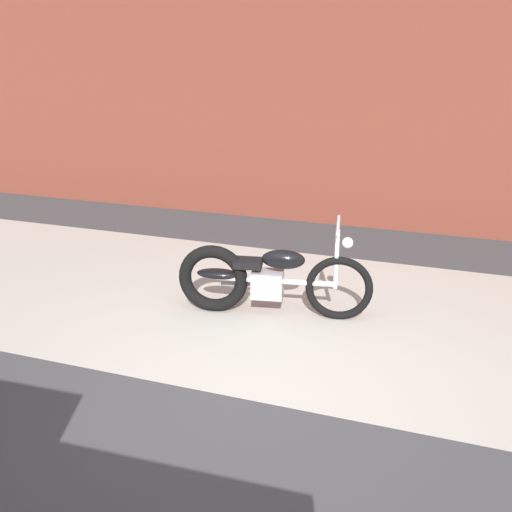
# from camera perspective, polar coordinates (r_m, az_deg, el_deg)

# --- Properties ---
(ground_plane) EXTENTS (80.00, 80.00, 0.00)m
(ground_plane) POSITION_cam_1_polar(r_m,az_deg,el_deg) (4.80, -0.84, -13.79)
(ground_plane) COLOR #38383A
(sidewalk_slab) EXTENTS (36.00, 3.50, 0.01)m
(sidewalk_slab) POSITION_cam_1_polar(r_m,az_deg,el_deg) (6.26, 4.59, -5.28)
(sidewalk_slab) COLOR #9E998E
(sidewalk_slab) RESTS_ON ground
(brick_building_wall) EXTENTS (36.00, 0.50, 6.47)m
(brick_building_wall) POSITION_cam_1_polar(r_m,az_deg,el_deg) (9.07, 11.19, 23.24)
(brick_building_wall) COLOR brown
(brick_building_wall) RESTS_ON ground
(motorcycle_black) EXTENTS (1.99, 0.64, 1.03)m
(motorcycle_black) POSITION_cam_1_polar(r_m,az_deg,el_deg) (6.02, 0.39, -2.19)
(motorcycle_black) COLOR black
(motorcycle_black) RESTS_ON ground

